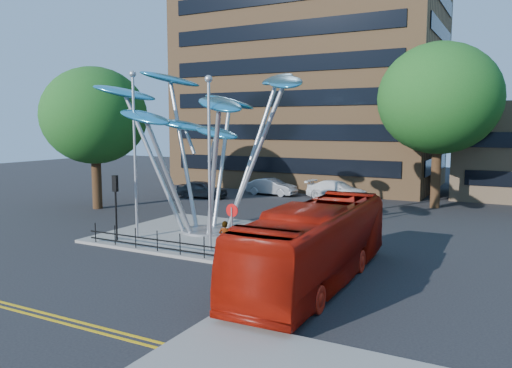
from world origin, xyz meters
The scene contains 18 objects.
ground centered at (0.00, 0.00, 0.00)m, with size 120.00×120.00×0.00m, color black.
traffic_island centered at (-1.00, 6.00, 0.07)m, with size 12.00×9.00×0.15m, color slate.
double_yellow_near centered at (0.00, -6.00, 0.01)m, with size 40.00×0.12×0.01m, color gold.
double_yellow_far centered at (0.00, -6.30, 0.01)m, with size 40.00×0.12×0.01m, color gold.
brick_tower centered at (-6.00, 32.00, 15.00)m, with size 25.00×15.00×30.00m, color brown.
tree_right centered at (8.00, 22.00, 8.04)m, with size 8.80×8.80×12.11m.
tree_left centered at (-14.00, 10.00, 6.79)m, with size 7.60×7.60×10.32m.
leaf_sculpture centered at (-2.07, 6.68, 6.87)m, with size 12.72×9.54×9.51m.
street_lamp_left centered at (-4.50, 3.50, 5.36)m, with size 0.36×0.36×8.80m.
street_lamp_right centered at (0.50, 3.00, 5.09)m, with size 0.36×0.36×8.30m.
traffic_light_island centered at (-5.00, 2.50, 2.61)m, with size 0.28×0.18×3.42m.
no_entry_sign_island centered at (2.00, 2.52, 1.82)m, with size 0.60×0.10×2.45m.
pedestrian_railing_front centered at (-1.00, 1.70, 0.55)m, with size 10.00×0.06×1.00m.
red_bus centered at (6.60, 1.14, 1.57)m, with size 2.64×11.26×3.14m, color #981207.
pedestrian centered at (1.64, 2.50, 0.97)m, with size 0.60×0.39×1.64m, color gray.
parked_car_left centered at (-10.22, 18.13, 0.74)m, with size 1.74×4.33×1.47m, color #3C3E43.
parked_car_mid centered at (-5.72, 22.35, 0.74)m, with size 1.56×4.47×1.47m, color #A9ACB1.
parked_car_right centered at (0.19, 22.71, 0.76)m, with size 2.13×5.24×1.52m, color silver.
Camera 1 is at (13.42, -16.68, 6.18)m, focal length 35.00 mm.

